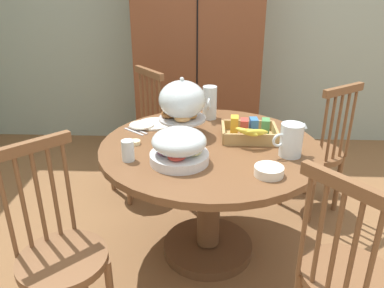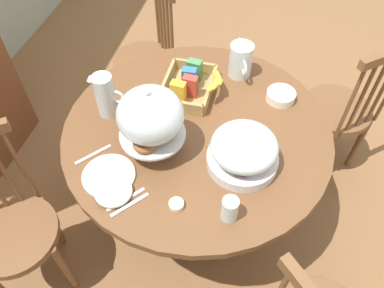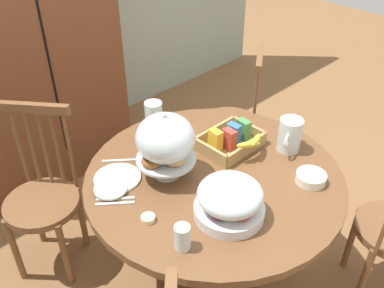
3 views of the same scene
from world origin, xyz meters
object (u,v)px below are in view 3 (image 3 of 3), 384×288
Objects in this scene: pastry_stand_with_dome at (165,141)px; cereal_basket at (233,140)px; wooden_armoire at (26,43)px; windsor_chair_by_cabinet at (233,124)px; windsor_chair_facing_door at (44,200)px; china_plate_large at (117,178)px; orange_juice_pitcher at (154,123)px; milk_pitcher at (290,136)px; cereal_bowl at (311,178)px; drinking_glass at (182,237)px; fruit_platter_covered at (230,200)px; butter_dish at (148,218)px; china_plate_small at (111,189)px; dining_table at (213,206)px.

pastry_stand_with_dome reaches higher than cereal_basket.
wooden_armoire is 2.01× the size of windsor_chair_by_cabinet.
windsor_chair_facing_door is 4.43× the size of china_plate_large.
orange_juice_pitcher is 1.11× the size of milk_pitcher.
china_plate_large is at bearing -158.70° from orange_juice_pitcher.
cereal_bowl is (0.05, -0.44, -0.02)m from cereal_basket.
wooden_armoire reaches higher than windsor_chair_facing_door.
cereal_bowl is at bearing -70.12° from orange_juice_pitcher.
drinking_glass is (-0.70, 0.13, 0.03)m from cereal_bowl.
fruit_platter_covered is (-0.04, -1.79, -0.16)m from wooden_armoire.
cereal_basket is (-0.19, 0.21, -0.03)m from milk_pitcher.
windsor_chair_facing_door is 0.81m from butter_dish.
drinking_glass is (-1.17, -0.74, 0.34)m from windsor_chair_by_cabinet.
cereal_basket reaches higher than cereal_bowl.
windsor_chair_facing_door reaches higher than butter_dish.
cereal_bowl reaches higher than china_plate_large.
orange_juice_pitcher is 1.44× the size of china_plate_small.
windsor_chair_by_cabinet is 3.09× the size of cereal_basket.
butter_dish is at bearing -171.28° from cereal_basket.
butter_dish is at bearing 140.96° from fruit_platter_covered.
pastry_stand_with_dome is at bearing 136.74° from dining_table.
windsor_chair_by_cabinet is at bearing 32.10° from drinking_glass.
fruit_platter_covered is at bearing -140.75° from windsor_chair_by_cabinet.
china_plate_small is 1.36× the size of drinking_glass.
orange_juice_pitcher reaches higher than cereal_bowl.
pastry_stand_with_dome reaches higher than dining_table.
pastry_stand_with_dome reaches higher than milk_pitcher.
dining_table is at bearing -52.54° from windsor_chair_facing_door.
drinking_glass is at bearing -154.62° from cereal_basket.
orange_juice_pitcher reaches higher than butter_dish.
orange_juice_pitcher is (0.55, -0.30, 0.39)m from windsor_chair_facing_door.
windsor_chair_by_cabinet is 6.50× the size of china_plate_small.
orange_juice_pitcher is 0.47m from china_plate_small.
cereal_bowl is (0.28, -0.35, 0.23)m from dining_table.
cereal_basket reaches higher than butter_dish.
cereal_bowl is (-0.14, -0.23, -0.06)m from milk_pitcher.
windsor_chair_facing_door is (-0.56, 0.73, -0.08)m from dining_table.
cereal_bowl is at bearing -10.64° from drinking_glass.
cereal_basket reaches higher than dining_table.
milk_pitcher is 0.61× the size of cereal_basket.
pastry_stand_with_dome is at bearing 33.64° from butter_dish.
windsor_chair_by_cabinet is 5.02× the size of milk_pitcher.
wooden_armoire is at bearing 78.95° from butter_dish.
china_plate_large is at bearing -100.67° from wooden_armoire.
windsor_chair_by_cabinet is 0.86m from orange_juice_pitcher.
windsor_chair_by_cabinet is at bearing 11.36° from china_plate_large.
butter_dish is at bearing -133.20° from orange_juice_pitcher.
dining_table is 0.50m from cereal_bowl.
cereal_bowl is at bearing -40.15° from china_plate_small.
wooden_armoire is 6.20× the size of cereal_basket.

